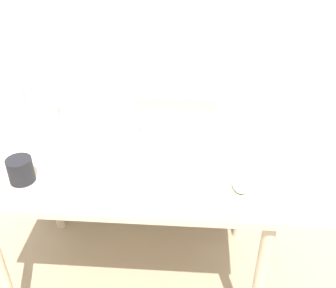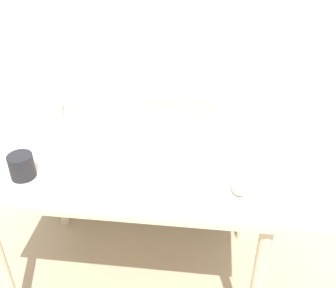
{
  "view_description": "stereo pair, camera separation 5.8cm",
  "coord_description": "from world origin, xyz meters",
  "px_view_note": "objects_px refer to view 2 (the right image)",
  "views": [
    {
      "loc": [
        0.24,
        -0.97,
        1.7
      ],
      "look_at": [
        0.15,
        0.31,
        0.87
      ],
      "focal_mm": 42.0,
      "sensor_mm": 36.0,
      "label": 1
    },
    {
      "loc": [
        0.29,
        -0.96,
        1.7
      ],
      "look_at": [
        0.15,
        0.31,
        0.87
      ],
      "focal_mm": 42.0,
      "sensor_mm": 36.0,
      "label": 2
    }
  ],
  "objects_px": {
    "mouse": "(239,186)",
    "vase": "(44,92)",
    "mug": "(22,166)",
    "laptop": "(178,134)",
    "keyboard": "(157,185)"
  },
  "relations": [
    {
      "from": "mouse",
      "to": "mug",
      "type": "xyz_separation_m",
      "value": [
        -0.82,
        -0.01,
        0.03
      ]
    },
    {
      "from": "mug",
      "to": "laptop",
      "type": "bearing_deg",
      "value": 27.97
    },
    {
      "from": "vase",
      "to": "mug",
      "type": "height_order",
      "value": "vase"
    },
    {
      "from": "laptop",
      "to": "mug",
      "type": "bearing_deg",
      "value": -152.03
    },
    {
      "from": "mouse",
      "to": "mug",
      "type": "height_order",
      "value": "mug"
    },
    {
      "from": "keyboard",
      "to": "mug",
      "type": "relative_size",
      "value": 4.32
    },
    {
      "from": "mouse",
      "to": "vase",
      "type": "distance_m",
      "value": 0.99
    },
    {
      "from": "vase",
      "to": "mug",
      "type": "bearing_deg",
      "value": -81.67
    },
    {
      "from": "mouse",
      "to": "mug",
      "type": "bearing_deg",
      "value": -179.16
    },
    {
      "from": "mouse",
      "to": "vase",
      "type": "bearing_deg",
      "value": 154.62
    },
    {
      "from": "laptop",
      "to": "mouse",
      "type": "bearing_deg",
      "value": -49.05
    },
    {
      "from": "keyboard",
      "to": "laptop",
      "type": "bearing_deg",
      "value": 80.48
    },
    {
      "from": "laptop",
      "to": "mug",
      "type": "relative_size",
      "value": 3.42
    },
    {
      "from": "laptop",
      "to": "keyboard",
      "type": "xyz_separation_m",
      "value": [
        -0.05,
        -0.31,
        -0.04
      ]
    },
    {
      "from": "mouse",
      "to": "vase",
      "type": "relative_size",
      "value": 0.34
    }
  ]
}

